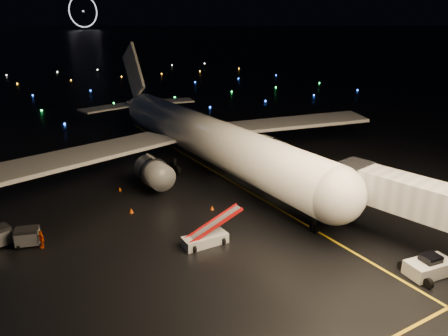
{
  "coord_description": "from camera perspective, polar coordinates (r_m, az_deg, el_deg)",
  "views": [
    {
      "loc": [
        -15.18,
        -24.17,
        19.64
      ],
      "look_at": [
        6.46,
        12.0,
        5.0
      ],
      "focal_mm": 35.0,
      "sensor_mm": 36.0,
      "label": 1
    }
  ],
  "objects": [
    {
      "name": "belt_loader",
      "position": [
        39.74,
        -2.52,
        -8.08
      ],
      "size": [
        6.09,
        1.76,
        2.94
      ],
      "primitive_type": null,
      "rotation": [
        0.0,
        0.0,
        -0.02
      ],
      "color": "silver",
      "rests_on": "ground"
    },
    {
      "name": "airliner",
      "position": [
        59.12,
        -3.87,
        7.53
      ],
      "size": [
        55.92,
        53.23,
        15.55
      ],
      "primitive_type": null,
      "rotation": [
        0.0,
        0.0,
        0.02
      ],
      "color": "white",
      "rests_on": "ground"
    },
    {
      "name": "taxiway_lights",
      "position": [
        132.49,
        -24.28,
        9.04
      ],
      "size": [
        164.0,
        92.0,
        0.36
      ],
      "primitive_type": null,
      "color": "black",
      "rests_on": "ground"
    },
    {
      "name": "ferris_wheel",
      "position": [
        766.89,
        -17.9,
        18.76
      ],
      "size": [
        49.33,
        16.8,
        52.0
      ],
      "primitive_type": null,
      "rotation": [
        0.0,
        0.0,
        0.26
      ],
      "color": "black",
      "rests_on": "ground"
    },
    {
      "name": "pushback_tug",
      "position": [
        39.24,
        25.25,
        -11.4
      ],
      "size": [
        4.01,
        2.48,
        1.8
      ],
      "primitive_type": "cube",
      "rotation": [
        0.0,
        0.0,
        -0.14
      ],
      "color": "silver",
      "rests_on": "ground"
    },
    {
      "name": "baggage_cart_0",
      "position": [
        43.61,
        -24.28,
        -8.21
      ],
      "size": [
        2.34,
        1.96,
        1.7
      ],
      "primitive_type": "cube",
      "rotation": [
        0.0,
        0.0,
        -0.32
      ],
      "color": "slate",
      "rests_on": "ground"
    },
    {
      "name": "safety_cone_2",
      "position": [
        47.36,
        -12.02,
        -5.44
      ],
      "size": [
        0.59,
        0.59,
        0.55
      ],
      "primitive_type": "cone",
      "rotation": [
        0.0,
        0.0,
        0.25
      ],
      "color": "#F2540A",
      "rests_on": "ground"
    },
    {
      "name": "safety_cone_0",
      "position": [
        47.08,
        -1.56,
        -5.2
      ],
      "size": [
        0.45,
        0.45,
        0.47
      ],
      "primitive_type": "cone",
      "rotation": [
        0.0,
        0.0,
        0.08
      ],
      "color": "#F2540A",
      "rests_on": "ground"
    },
    {
      "name": "crew_c",
      "position": [
        42.74,
        -22.78,
        -8.57
      ],
      "size": [
        0.74,
        1.06,
        1.68
      ],
      "primitive_type": "imported",
      "rotation": [
        0.0,
        0.0,
        -1.2
      ],
      "color": "#F94B00",
      "rests_on": "ground"
    },
    {
      "name": "lane_centre",
      "position": [
        51.56,
        3.58,
        -3.27
      ],
      "size": [
        0.25,
        80.0,
        0.02
      ],
      "primitive_type": "cube",
      "color": "#E8B411",
      "rests_on": "ground"
    },
    {
      "name": "safety_cone_1",
      "position": [
        53.52,
        -13.44,
        -2.67
      ],
      "size": [
        0.46,
        0.46,
        0.46
      ],
      "primitive_type": "cone",
      "rotation": [
        0.0,
        0.0,
        -0.15
      ],
      "color": "#F2540A",
      "rests_on": "ground"
    }
  ]
}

